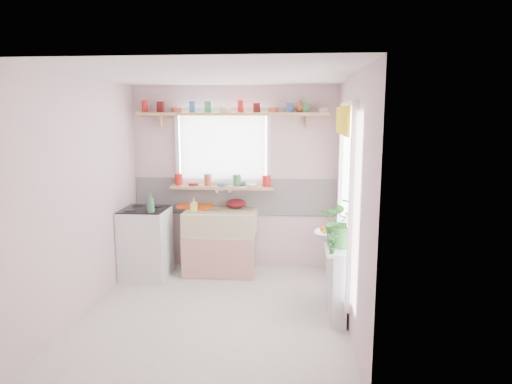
{
  "coord_description": "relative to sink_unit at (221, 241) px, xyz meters",
  "views": [
    {
      "loc": [
        0.87,
        -4.55,
        2.14
      ],
      "look_at": [
        0.4,
        0.55,
        1.24
      ],
      "focal_mm": 32.0,
      "sensor_mm": 36.0,
      "label": 1
    }
  ],
  "objects": [
    {
      "name": "shelf_vase",
      "position": [
        1.04,
        0.24,
        1.78
      ],
      "size": [
        0.18,
        0.18,
        0.15
      ],
      "primitive_type": "imported",
      "rotation": [
        0.0,
        0.0,
        0.31
      ],
      "color": "#B06336",
      "rests_on": "pine_shelf"
    },
    {
      "name": "pine_shelf",
      "position": [
        0.15,
        0.18,
        1.69
      ],
      "size": [
        2.52,
        0.24,
        0.04
      ],
      "primitive_type": "cube",
      "color": "tan",
      "rests_on": "room"
    },
    {
      "name": "windowsill",
      "position": [
        -0.0,
        0.19,
        0.71
      ],
      "size": [
        1.4,
        0.22,
        0.04
      ],
      "primitive_type": "cube",
      "color": "tan",
      "rests_on": "room"
    },
    {
      "name": "cooker_bottle",
      "position": [
        -0.79,
        -0.46,
        0.6
      ],
      "size": [
        0.12,
        0.12,
        0.24
      ],
      "primitive_type": "imported",
      "rotation": [
        0.0,
        0.0,
        -0.33
      ],
      "color": "#397348",
      "rests_on": "cooker"
    },
    {
      "name": "shelf_crockery",
      "position": [
        0.11,
        0.18,
        1.76
      ],
      "size": [
        2.47,
        0.11,
        0.12
      ],
      "color": "red",
      "rests_on": "pine_shelf"
    },
    {
      "name": "fruit_bowl",
      "position": [
        1.36,
        -0.95,
        0.38
      ],
      "size": [
        0.32,
        0.32,
        0.08
      ],
      "primitive_type": "imported",
      "rotation": [
        0.0,
        0.0,
        -0.04
      ],
      "color": "white",
      "rests_on": "radiator_ledge"
    },
    {
      "name": "cooker",
      "position": [
        -0.95,
        -0.24,
        0.03
      ],
      "size": [
        0.58,
        0.58,
        0.93
      ],
      "color": "white",
      "rests_on": "ground"
    },
    {
      "name": "fruit",
      "position": [
        1.37,
        -0.94,
        0.44
      ],
      "size": [
        0.2,
        0.14,
        0.1
      ],
      "color": "orange",
      "rests_on": "fruit_bowl"
    },
    {
      "name": "soap_bottle_sink",
      "position": [
        -0.34,
        -0.08,
        0.51
      ],
      "size": [
        0.08,
        0.09,
        0.18
      ],
      "primitive_type": "imported",
      "rotation": [
        0.0,
        0.0,
        0.03
      ],
      "color": "#DDE666",
      "rests_on": "sink_unit"
    },
    {
      "name": "room",
      "position": [
        0.81,
        -0.43,
        0.94
      ],
      "size": [
        3.2,
        3.2,
        3.2
      ],
      "color": "silver",
      "rests_on": "ground"
    },
    {
      "name": "dish_tray",
      "position": [
        -0.38,
        0.21,
        0.44
      ],
      "size": [
        0.5,
        0.41,
        0.04
      ],
      "primitive_type": "cube",
      "rotation": [
        0.0,
        0.0,
        -0.18
      ],
      "color": "#EE5015",
      "rests_on": "sink_unit"
    },
    {
      "name": "radiator_ledge",
      "position": [
        1.45,
        -1.09,
        -0.03
      ],
      "size": [
        0.22,
        0.95,
        0.78
      ],
      "color": "white",
      "rests_on": "ground"
    },
    {
      "name": "herb_pot",
      "position": [
        1.36,
        -1.49,
        0.45
      ],
      "size": [
        0.12,
        0.09,
        0.21
      ],
      "primitive_type": "imported",
      "rotation": [
        0.0,
        0.0,
        -0.14
      ],
      "color": "#27632B",
      "rests_on": "radiator_ledge"
    },
    {
      "name": "jade_plant",
      "position": [
        1.48,
        -1.23,
        0.61
      ],
      "size": [
        0.51,
        0.45,
        0.53
      ],
      "primitive_type": "imported",
      "rotation": [
        0.0,
        0.0,
        0.07
      ],
      "color": "#346E2C",
      "rests_on": "radiator_ledge"
    },
    {
      "name": "colander",
      "position": [
        0.19,
        0.21,
        0.48
      ],
      "size": [
        0.28,
        0.28,
        0.13
      ],
      "primitive_type": "ellipsoid",
      "rotation": [
        0.0,
        0.0,
        -0.02
      ],
      "color": "#5B0F15",
      "rests_on": "sink_unit"
    },
    {
      "name": "sink_unit",
      "position": [
        0.0,
        0.0,
        0.0
      ],
      "size": [
        0.95,
        0.65,
        1.11
      ],
      "color": "white",
      "rests_on": "ground"
    },
    {
      "name": "sill_bowl",
      "position": [
        0.22,
        0.25,
        0.75
      ],
      "size": [
        0.19,
        0.19,
        0.05
      ],
      "primitive_type": "imported",
      "rotation": [
        0.0,
        0.0,
        0.15
      ],
      "color": "#30529E",
      "rests_on": "windowsill"
    },
    {
      "name": "sill_crockery",
      "position": [
        -0.02,
        0.19,
        0.78
      ],
      "size": [
        1.35,
        0.11,
        0.12
      ],
      "color": "red",
      "rests_on": "windowsill"
    },
    {
      "name": "sill_cup",
      "position": [
        -0.18,
        0.25,
        0.77
      ],
      "size": [
        0.14,
        0.14,
        0.09
      ],
      "primitive_type": "imported",
      "rotation": [
        0.0,
        0.0,
        0.35
      ],
      "color": "#F1E2D1",
      "rests_on": "windowsill"
    }
  ]
}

